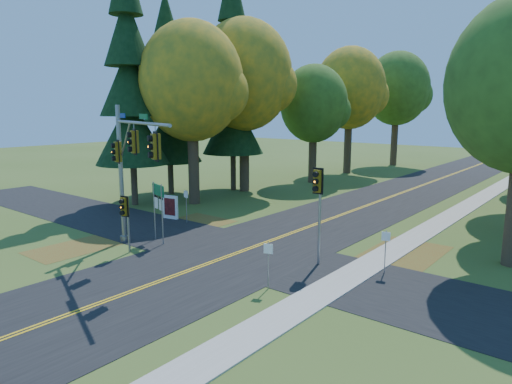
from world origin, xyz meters
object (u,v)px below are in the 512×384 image
Objects in this scene: traffic_mast at (129,159)px; east_signal_pole at (318,192)px; info_kiosk at (170,207)px; route_sign_cluster at (158,201)px.

traffic_mast reaches higher than east_signal_pole.
traffic_mast is at bearing -66.95° from info_kiosk.
info_kiosk is at bearing 144.68° from traffic_mast.
east_signal_pole is 13.25m from info_kiosk.
traffic_mast is at bearing -65.67° from route_sign_cluster.
info_kiosk is (-12.82, 1.85, -2.80)m from east_signal_pole.
route_sign_cluster is (-0.25, 1.97, -2.54)m from traffic_mast.
traffic_mast is 8.38m from info_kiosk.
east_signal_pole is at bearing 46.40° from traffic_mast.
traffic_mast is 3.22m from route_sign_cluster.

